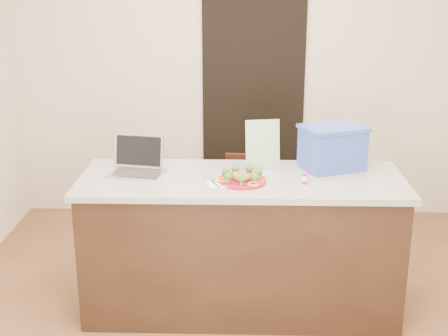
{
  "coord_description": "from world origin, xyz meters",
  "views": [
    {
      "loc": [
        -0.01,
        -3.49,
        2.18
      ],
      "look_at": [
        -0.11,
        0.2,
        1.0
      ],
      "focal_mm": 50.0,
      "sensor_mm": 36.0,
      "label": 1
    }
  ],
  "objects_px": {
    "yogurt_bottle": "(305,181)",
    "chair": "(250,204)",
    "blue_box": "(332,147)",
    "napkin": "(219,184)",
    "laptop": "(138,162)",
    "island": "(241,244)",
    "plate": "(242,180)"
  },
  "relations": [
    {
      "from": "laptop",
      "to": "napkin",
      "type": "bearing_deg",
      "value": -12.68
    },
    {
      "from": "plate",
      "to": "napkin",
      "type": "bearing_deg",
      "value": -163.71
    },
    {
      "from": "napkin",
      "to": "blue_box",
      "type": "xyz_separation_m",
      "value": [
        0.73,
        0.34,
        0.14
      ]
    },
    {
      "from": "blue_box",
      "to": "napkin",
      "type": "bearing_deg",
      "value": -177.39
    },
    {
      "from": "yogurt_bottle",
      "to": "chair",
      "type": "xyz_separation_m",
      "value": [
        -0.31,
        0.83,
        -0.47
      ]
    },
    {
      "from": "plate",
      "to": "yogurt_bottle",
      "type": "xyz_separation_m",
      "value": [
        0.38,
        -0.06,
        0.02
      ]
    },
    {
      "from": "island",
      "to": "napkin",
      "type": "bearing_deg",
      "value": -136.05
    },
    {
      "from": "island",
      "to": "napkin",
      "type": "height_order",
      "value": "napkin"
    },
    {
      "from": "laptop",
      "to": "chair",
      "type": "relative_size",
      "value": 0.44
    },
    {
      "from": "napkin",
      "to": "blue_box",
      "type": "bearing_deg",
      "value": 24.58
    },
    {
      "from": "yogurt_bottle",
      "to": "chair",
      "type": "height_order",
      "value": "yogurt_bottle"
    },
    {
      "from": "island",
      "to": "napkin",
      "type": "xyz_separation_m",
      "value": [
        -0.14,
        -0.14,
        0.46
      ]
    },
    {
      "from": "blue_box",
      "to": "yogurt_bottle",
      "type": "bearing_deg",
      "value": -142.77
    },
    {
      "from": "plate",
      "to": "chair",
      "type": "xyz_separation_m",
      "value": [
        0.06,
        0.77,
        -0.45
      ]
    },
    {
      "from": "island",
      "to": "chair",
      "type": "bearing_deg",
      "value": 84.45
    },
    {
      "from": "plate",
      "to": "napkin",
      "type": "relative_size",
      "value": 2.26
    },
    {
      "from": "island",
      "to": "blue_box",
      "type": "distance_m",
      "value": 0.87
    },
    {
      "from": "chair",
      "to": "island",
      "type": "bearing_deg",
      "value": -91.39
    },
    {
      "from": "napkin",
      "to": "yogurt_bottle",
      "type": "bearing_deg",
      "value": -2.1
    },
    {
      "from": "chair",
      "to": "blue_box",
      "type": "bearing_deg",
      "value": -37.95
    },
    {
      "from": "island",
      "to": "laptop",
      "type": "distance_m",
      "value": 0.86
    },
    {
      "from": "plate",
      "to": "blue_box",
      "type": "bearing_deg",
      "value": 26.43
    },
    {
      "from": "yogurt_bottle",
      "to": "island",
      "type": "bearing_deg",
      "value": 157.8
    },
    {
      "from": "laptop",
      "to": "chair",
      "type": "bearing_deg",
      "value": 48.72
    },
    {
      "from": "yogurt_bottle",
      "to": "napkin",
      "type": "bearing_deg",
      "value": 177.9
    },
    {
      "from": "blue_box",
      "to": "chair",
      "type": "distance_m",
      "value": 0.92
    },
    {
      "from": "yogurt_bottle",
      "to": "chair",
      "type": "relative_size",
      "value": 0.09
    },
    {
      "from": "napkin",
      "to": "island",
      "type": "bearing_deg",
      "value": 43.95
    },
    {
      "from": "plate",
      "to": "laptop",
      "type": "relative_size",
      "value": 0.81
    },
    {
      "from": "napkin",
      "to": "chair",
      "type": "distance_m",
      "value": 0.95
    },
    {
      "from": "blue_box",
      "to": "chair",
      "type": "relative_size",
      "value": 0.56
    },
    {
      "from": "island",
      "to": "blue_box",
      "type": "height_order",
      "value": "blue_box"
    }
  ]
}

